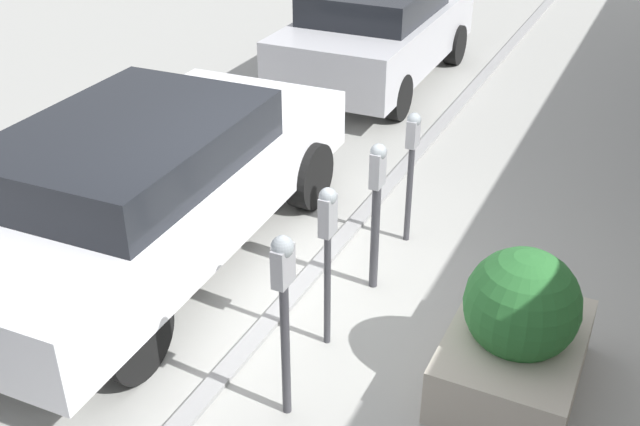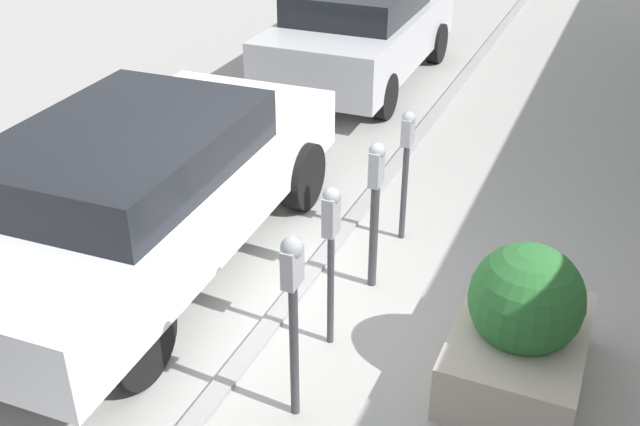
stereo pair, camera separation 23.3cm
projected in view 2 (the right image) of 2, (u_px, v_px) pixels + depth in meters
The scene contains 9 objects.
ground_plane at pixel (304, 295), 6.59m from camera, with size 40.00×40.00×0.00m, color #999993.
curb_strip at pixel (296, 291), 6.61m from camera, with size 24.50×0.16×0.04m.
parking_meter_nearest at pixel (293, 293), 4.85m from camera, with size 0.18×0.15×1.46m.
parking_meter_second at pixel (331, 234), 5.54m from camera, with size 0.16×0.13×1.40m.
parking_meter_middle at pixel (375, 195), 6.29m from camera, with size 0.17×0.14×1.39m.
parking_meter_fourth at pixel (407, 152), 6.97m from camera, with size 0.15×0.13×1.34m.
planter_box at pixel (521, 328), 5.44m from camera, with size 1.37×0.94×1.14m.
parked_car_middle at pixel (142, 186), 6.73m from camera, with size 4.79×2.12×1.42m.
parked_car_rear at pixel (361, 30), 11.03m from camera, with size 4.20×1.86×1.46m.
Camera 2 is at (-4.87, -2.25, 3.90)m, focal length 42.00 mm.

